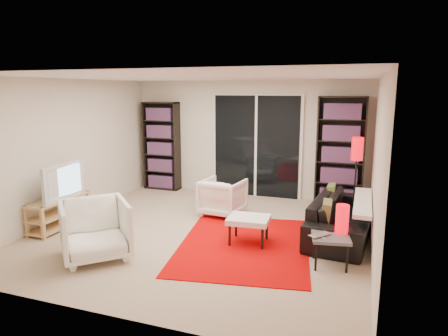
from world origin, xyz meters
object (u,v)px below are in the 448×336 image
at_px(armchair_front, 95,230).
at_px(ottoman, 249,220).
at_px(bookshelf_right, 340,152).
at_px(side_table, 331,239).
at_px(armchair_back, 223,197).
at_px(tv_stand, 60,212).
at_px(sofa, 343,216).
at_px(floor_lamp, 357,157).
at_px(bookshelf_left, 162,146).

bearing_deg(armchair_front, ottoman, -11.21).
distance_m(bookshelf_right, side_table, 2.98).
xyz_separation_m(bookshelf_right, armchair_back, (-1.91, -1.36, -0.72)).
bearing_deg(tv_stand, sofa, 14.93).
height_order(armchair_back, ottoman, armchair_back).
height_order(armchair_back, floor_lamp, floor_lamp).
height_order(bookshelf_left, floor_lamp, bookshelf_left).
height_order(tv_stand, sofa, sofa).
relative_size(tv_stand, floor_lamp, 0.79).
relative_size(bookshelf_left, floor_lamp, 1.36).
bearing_deg(side_table, bookshelf_right, 91.86).
relative_size(ottoman, side_table, 1.15).
height_order(bookshelf_left, armchair_front, bookshelf_left).
bearing_deg(bookshelf_left, sofa, -23.12).
relative_size(bookshelf_right, armchair_back, 2.92).
height_order(bookshelf_right, tv_stand, bookshelf_right).
distance_m(bookshelf_left, bookshelf_right, 3.85).
relative_size(ottoman, floor_lamp, 0.43).
distance_m(bookshelf_right, floor_lamp, 0.93).
relative_size(side_table, floor_lamp, 0.38).
bearing_deg(armchair_front, tv_stand, 103.62).
xyz_separation_m(bookshelf_right, ottoman, (-1.10, -2.52, -0.70)).
bearing_deg(floor_lamp, armchair_back, -167.82).
distance_m(bookshelf_left, armchair_front, 3.87).
distance_m(sofa, armchair_back, 2.13).
bearing_deg(armchair_back, bookshelf_right, -138.17).
xyz_separation_m(side_table, floor_lamp, (0.22, 2.02, 0.75)).
xyz_separation_m(tv_stand, armchair_back, (2.27, 1.53, 0.06)).
distance_m(armchair_back, ottoman, 1.42).
xyz_separation_m(sofa, ottoman, (-1.28, -0.79, 0.04)).
distance_m(armchair_front, side_table, 3.08).
relative_size(bookshelf_right, tv_stand, 1.84).
relative_size(armchair_front, ottoman, 1.38).
height_order(bookshelf_left, tv_stand, bookshelf_left).
distance_m(bookshelf_right, armchair_front, 4.73).
xyz_separation_m(bookshelf_left, ottoman, (2.75, -2.52, -0.63)).
distance_m(bookshelf_left, tv_stand, 3.00).
relative_size(bookshelf_left, ottoman, 3.12).
distance_m(tv_stand, armchair_back, 2.74).
xyz_separation_m(bookshelf_left, floor_lamp, (4.17, -0.88, 0.13)).
height_order(bookshelf_right, floor_lamp, bookshelf_right).
bearing_deg(bookshelf_right, tv_stand, -145.39).
bearing_deg(bookshelf_right, armchair_front, -127.93).
relative_size(tv_stand, ottoman, 1.82).
bearing_deg(floor_lamp, armchair_front, -138.61).
xyz_separation_m(armchair_front, ottoman, (1.78, 1.18, -0.05)).
relative_size(armchair_back, ottoman, 1.15).
xyz_separation_m(bookshelf_left, armchair_back, (1.94, -1.36, -0.65)).
height_order(bookshelf_left, armchair_back, bookshelf_left).
bearing_deg(floor_lamp, bookshelf_left, 168.10).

